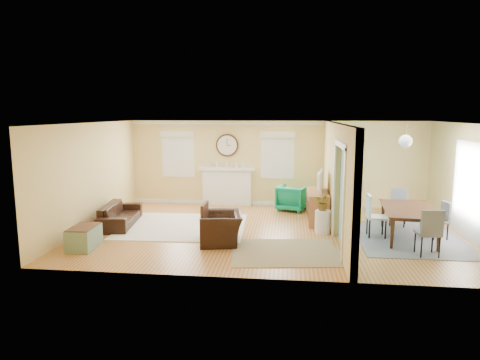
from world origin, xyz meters
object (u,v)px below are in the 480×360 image
object	(u,v)px
sofa	(120,214)
eames_chair	(221,228)
green_chair	(292,198)
credenza	(317,206)
dining_table	(410,223)

from	to	relation	value
sofa	eames_chair	bearing A→B (deg)	-120.95
sofa	green_chair	size ratio (longest dim) A/B	2.33
eames_chair	green_chair	world-z (taller)	green_chair
credenza	sofa	bearing A→B (deg)	-169.09
dining_table	eames_chair	bearing A→B (deg)	107.03
sofa	green_chair	distance (m)	4.89
green_chair	dining_table	world-z (taller)	green_chair
eames_chair	green_chair	size ratio (longest dim) A/B	1.27
sofa	credenza	bearing A→B (deg)	-86.55
sofa	credenza	xyz separation A→B (m)	(5.02, 0.97, 0.12)
credenza	dining_table	xyz separation A→B (m)	(2.00, -1.36, -0.05)
sofa	credenza	world-z (taller)	credenza
green_chair	credenza	world-z (taller)	credenza
dining_table	green_chair	bearing A→B (deg)	51.94
dining_table	credenza	bearing A→B (deg)	61.83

